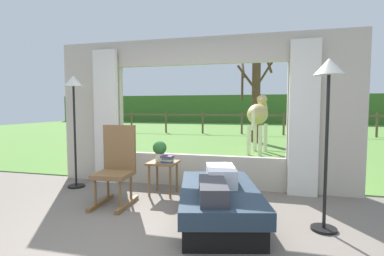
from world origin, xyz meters
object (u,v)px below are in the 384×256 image
Objects in this scene: recliner_sofa at (219,204)px; horse at (258,115)px; floor_lamp_right at (328,92)px; rocking_chair at (117,166)px; book_stack at (167,159)px; floor_lamp_left at (74,97)px; reclining_person at (218,180)px; potted_plant at (160,149)px; pasture_tree at (256,98)px; side_table at (163,168)px.

recliner_sofa is 1.03× the size of horse.
horse is (-0.85, 5.35, -0.38)m from floor_lamp_right.
rocking_chair is 5.49× the size of book_stack.
floor_lamp_right is 5.43m from horse.
floor_lamp_right is (3.81, -0.86, -0.00)m from floor_lamp_left.
rocking_chair reaches higher than book_stack.
recliner_sofa is at bearing -83.36° from horse.
potted_plant is (-1.10, 0.99, 0.18)m from reclining_person.
floor_lamp_right is at bearing -12.73° from floor_lamp_left.
book_stack is 0.11× the size of floor_lamp_left.
floor_lamp_left reaches higher than recliner_sofa.
pasture_tree is (0.16, 8.00, 1.50)m from recliner_sofa.
floor_lamp_right is at bearing -8.51° from rocking_chair.
floor_lamp_right reaches higher than book_stack.
horse is (1.43, 4.45, 0.45)m from potted_plant.
floor_lamp_left is at bearing 177.44° from book_stack.
rocking_chair reaches higher than reclining_person.
side_table is 7.33m from pasture_tree.
pasture_tree is (0.16, 8.04, 1.20)m from reclining_person.
floor_lamp_left reaches higher than reclining_person.
rocking_chair is 0.59× the size of floor_lamp_right.
potted_plant is 7.24m from pasture_tree.
reclining_person is at bearing -15.92° from rocking_chair.
floor_lamp_right reaches higher than recliner_sofa.
pasture_tree is at bearing 75.14° from recliner_sofa.
pasture_tree is (1.10, 7.17, 1.15)m from book_stack.
rocking_chair reaches higher than side_table.
rocking_chair is 0.31× the size of pasture_tree.
floor_lamp_right is at bearing -11.86° from recliner_sofa.
pasture_tree is (1.26, 7.06, 1.02)m from potted_plant.
horse reaches higher than potted_plant.
potted_plant is at bearing -100.15° from pasture_tree.
potted_plant is 0.17× the size of floor_lamp_left.
pasture_tree reaches higher than floor_lamp_left.
side_table is 1.95m from floor_lamp_left.
side_table reaches higher than recliner_sofa.
book_stack is (-0.94, 0.82, 0.36)m from recliner_sofa.
rocking_chair is at bearing -99.83° from horse.
side_table is 4.76m from horse.
rocking_chair is 0.77m from side_table.
rocking_chair is at bearing -130.62° from side_table.
recliner_sofa is at bearing -40.37° from potted_plant.
potted_plant is at bearing 125.90° from recliner_sofa.
pasture_tree reaches higher than floor_lamp_right.
recliner_sofa is 0.31m from reclining_person.
floor_lamp_left is at bearing -178.50° from potted_plant.
floor_lamp_right is (2.20, -0.84, 1.11)m from side_table.
potted_plant reaches higher than side_table.
side_table is at bearing -0.72° from floor_lamp_left.
side_table is 2.55× the size of book_stack.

